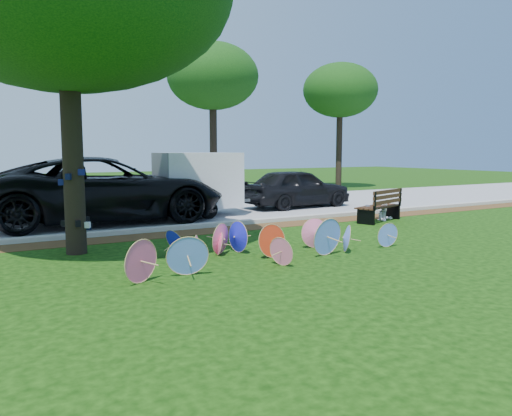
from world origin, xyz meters
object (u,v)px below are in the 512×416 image
(dark_pickup, at_px, (297,188))
(park_bench, at_px, (378,206))
(parasol_pile, at_px, (260,242))
(cargo_trailer, at_px, (198,180))
(person_left, at_px, (369,205))
(person_right, at_px, (385,203))
(black_van, at_px, (105,190))

(dark_pickup, bearing_deg, park_bench, 176.62)
(parasol_pile, height_order, dark_pickup, dark_pickup)
(cargo_trailer, bearing_deg, dark_pickup, 6.95)
(parasol_pile, relative_size, person_left, 6.37)
(cargo_trailer, distance_m, person_right, 6.31)
(parasol_pile, height_order, black_van, black_van)
(parasol_pile, height_order, person_left, person_left)
(dark_pickup, bearing_deg, parasol_pile, 137.53)
(dark_pickup, distance_m, cargo_trailer, 4.48)
(parasol_pile, relative_size, cargo_trailer, 2.48)
(person_left, relative_size, person_right, 0.92)
(dark_pickup, height_order, person_right, dark_pickup)
(parasol_pile, xyz_separation_m, dark_pickup, (6.06, 7.48, 0.42))
(dark_pickup, bearing_deg, person_right, -178.95)
(person_left, bearing_deg, parasol_pile, -163.50)
(parasol_pile, distance_m, dark_pickup, 9.64)
(black_van, relative_size, person_right, 6.48)
(dark_pickup, xyz_separation_m, person_left, (-0.34, -4.52, -0.25))
(black_van, bearing_deg, dark_pickup, -84.35)
(black_van, height_order, person_left, black_van)
(black_van, height_order, cargo_trailer, cargo_trailer)
(parasol_pile, relative_size, person_right, 5.83)
(person_left, bearing_deg, black_van, 140.27)
(parasol_pile, distance_m, person_right, 7.07)
(dark_pickup, relative_size, cargo_trailer, 1.68)
(person_right, bearing_deg, park_bench, -159.85)
(black_van, bearing_deg, cargo_trailer, -87.12)
(park_bench, xyz_separation_m, person_right, (0.35, 0.05, 0.06))
(parasol_pile, relative_size, park_bench, 3.42)
(black_van, distance_m, person_right, 8.93)
(park_bench, bearing_deg, person_left, 152.62)
(black_van, xyz_separation_m, dark_pickup, (7.61, 0.52, -0.26))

